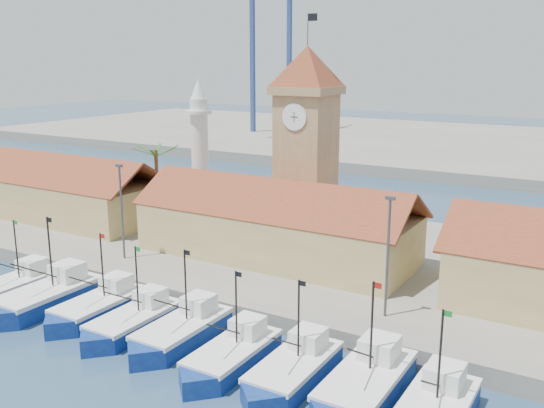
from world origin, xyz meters
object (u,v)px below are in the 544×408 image
Objects in this scene: boat_0 at (12,288)px; boat_4 at (179,333)px; clock_tower at (306,140)px; minaret at (200,149)px.

boat_4 is (18.04, 0.50, 0.02)m from boat_0.
clock_tower reaches higher than boat_0.
boat_0 is at bearing -178.40° from boat_4.
boat_0 is at bearing -92.76° from minaret.
boat_0 is 26.88m from minaret.
minaret is (-15.00, 2.00, -2.23)m from clock_tower.
boat_0 is 18.05m from boat_4.
boat_4 is at bearing -85.43° from clock_tower.
boat_0 is 0.97× the size of boat_4.
clock_tower is at bearing -7.61° from minaret.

